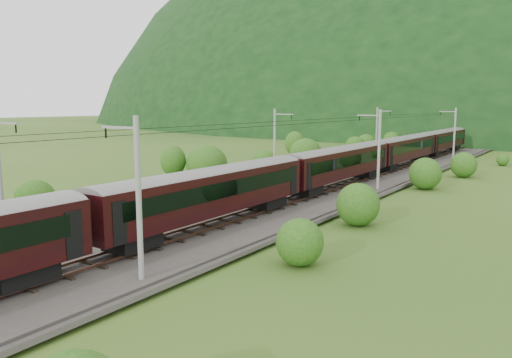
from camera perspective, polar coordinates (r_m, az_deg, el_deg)
The scene contains 14 objects.
ground at distance 30.40m, azimuth -21.00°, elevation -8.90°, with size 600.00×600.00×0.00m, color #2F5119.
railbed at distance 36.70m, azimuth -8.07°, elevation -5.20°, with size 14.00×220.00×0.30m, color #38332D.
track_left at distance 38.27m, azimuth -10.75°, elevation -4.35°, with size 2.40×220.00×0.27m.
track_right at distance 35.12m, azimuth -5.17°, elevation -5.40°, with size 2.40×220.00×0.27m.
catenary_left at distance 57.13m, azimuth 2.21°, elevation 4.21°, with size 2.54×192.28×8.00m.
catenary_right at distance 51.70m, azimuth 13.81°, elevation 3.51°, with size 2.54×192.28×8.00m.
overhead_wires at distance 35.71m, azimuth -8.31°, elevation 5.70°, with size 4.83×198.00×0.03m.
mountain_ridge at distance 347.67m, azimuth 9.85°, elevation 6.97°, with size 336.00×280.00×132.00m, color black.
train at distance 52.04m, azimuth 9.42°, elevation 2.37°, with size 2.77×153.42×4.81m.
hazard_post_near at distance 67.23m, azimuth 12.93°, elevation 1.65°, with size 0.15×0.15×1.40m, color red.
hazard_post_far at distance 84.10m, azimuth 17.70°, elevation 2.88°, with size 0.17×0.17×1.59m, color red.
signal at distance 49.05m, azimuth -2.48°, elevation 0.17°, with size 0.26×0.26×2.34m.
vegetation_left at distance 52.58m, azimuth -10.79°, elevation 1.03°, with size 11.72×148.09×6.44m.
vegetation_right at distance 34.69m, azimuth 11.72°, elevation -4.09°, with size 7.49×104.70×3.00m.
Camera 1 is at (24.12, -16.27, 8.82)m, focal length 35.00 mm.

